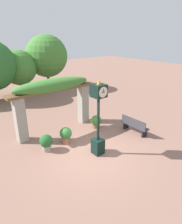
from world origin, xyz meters
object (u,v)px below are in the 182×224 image
potted_plant_near_right (66,134)px  potted_plant_far_left (96,121)px  pedestal_clock (98,119)px  potted_plant_near_left (46,142)px  park_bench (134,125)px

potted_plant_near_right → potted_plant_far_left: (2.32, 0.39, -0.08)m
pedestal_clock → potted_plant_near_right: pedestal_clock is taller
potted_plant_near_left → potted_plant_near_right: size_ratio=0.95×
potted_plant_near_right → potted_plant_near_left: bearing=-179.6°
potted_plant_far_left → park_bench: park_bench is taller
pedestal_clock → potted_plant_near_left: pedestal_clock is taller
park_bench → potted_plant_far_left: bearing=34.3°
pedestal_clock → potted_plant_far_left: bearing=51.4°
potted_plant_near_left → park_bench: size_ratio=0.50×
pedestal_clock → potted_plant_near_right: (-0.66, 1.69, -1.25)m
potted_plant_far_left → park_bench: size_ratio=0.47×
potted_plant_near_right → potted_plant_far_left: 2.35m
pedestal_clock → potted_plant_near_right: 2.20m
pedestal_clock → park_bench: 3.18m
potted_plant_near_left → potted_plant_far_left: size_ratio=1.07×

